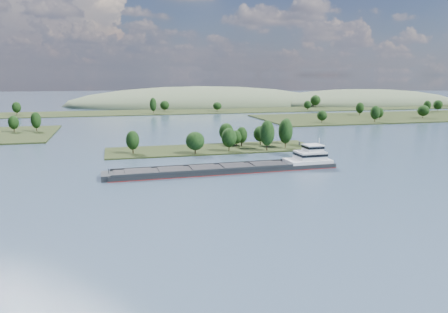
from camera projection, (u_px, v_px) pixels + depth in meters
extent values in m
plane|color=#34455B|center=(251.00, 178.00, 151.86)|extent=(1800.00, 1800.00, 0.00)
cube|color=black|center=(213.00, 150.00, 208.94)|extent=(100.00, 30.00, 1.20)
cylinder|color=black|center=(267.00, 146.00, 202.55)|extent=(0.50, 0.50, 4.63)
ellipsoid|color=black|center=(267.00, 133.00, 201.47)|extent=(6.87, 6.87, 11.90)
cylinder|color=black|center=(226.00, 140.00, 222.64)|extent=(0.50, 0.50, 3.48)
ellipsoid|color=black|center=(226.00, 132.00, 221.82)|extent=(7.46, 7.46, 8.96)
cylinder|color=black|center=(229.00, 147.00, 201.59)|extent=(0.50, 0.50, 3.48)
ellipsoid|color=black|center=(229.00, 138.00, 200.77)|extent=(7.09, 7.09, 8.96)
cylinder|color=black|center=(236.00, 144.00, 213.78)|extent=(0.50, 0.50, 2.63)
ellipsoid|color=black|center=(236.00, 137.00, 213.16)|extent=(5.64, 5.64, 6.77)
cylinder|color=black|center=(195.00, 150.00, 194.68)|extent=(0.50, 0.50, 3.24)
ellipsoid|color=black|center=(195.00, 141.00, 193.92)|extent=(8.52, 8.52, 8.33)
cylinder|color=black|center=(133.00, 150.00, 195.11)|extent=(0.50, 0.50, 3.38)
ellipsoid|color=black|center=(133.00, 140.00, 194.32)|extent=(5.97, 5.97, 8.68)
cylinder|color=black|center=(242.00, 143.00, 215.35)|extent=(0.50, 0.50, 3.13)
ellipsoid|color=black|center=(242.00, 135.00, 214.62)|extent=(5.71, 5.71, 8.05)
cylinder|color=black|center=(286.00, 139.00, 223.22)|extent=(0.50, 0.50, 4.27)
ellipsoid|color=black|center=(286.00, 129.00, 222.22)|extent=(5.99, 5.99, 10.98)
cylinder|color=black|center=(285.00, 143.00, 209.33)|extent=(0.50, 0.50, 4.62)
ellipsoid|color=black|center=(286.00, 131.00, 208.25)|extent=(6.86, 6.86, 11.88)
cylinder|color=black|center=(260.00, 142.00, 219.89)|extent=(0.50, 0.50, 3.11)
ellipsoid|color=black|center=(260.00, 134.00, 219.16)|extent=(7.06, 7.06, 7.99)
cylinder|color=black|center=(37.00, 128.00, 269.59)|extent=(0.50, 0.50, 3.96)
ellipsoid|color=black|center=(36.00, 120.00, 268.67)|extent=(6.20, 6.20, 10.18)
cylinder|color=black|center=(14.00, 129.00, 267.31)|extent=(0.50, 0.50, 3.32)
ellipsoid|color=black|center=(13.00, 122.00, 266.54)|extent=(6.40, 6.40, 8.54)
cube|color=black|center=(438.00, 116.00, 379.96)|extent=(320.00, 90.00, 1.60)
cylinder|color=black|center=(322.00, 121.00, 319.60)|extent=(0.50, 0.50, 3.01)
ellipsoid|color=black|center=(322.00, 115.00, 318.90)|extent=(7.37, 7.37, 7.73)
cylinder|color=black|center=(438.00, 110.00, 419.16)|extent=(0.50, 0.50, 3.56)
ellipsoid|color=black|center=(438.00, 105.00, 418.32)|extent=(8.56, 8.56, 9.17)
cylinder|color=black|center=(423.00, 116.00, 353.51)|extent=(0.50, 0.50, 3.42)
ellipsoid|color=black|center=(423.00, 111.00, 352.71)|extent=(9.44, 9.44, 8.79)
cylinder|color=black|center=(375.00, 119.00, 324.39)|extent=(0.50, 0.50, 3.98)
ellipsoid|color=black|center=(375.00, 112.00, 323.46)|extent=(7.32, 7.32, 10.23)
cylinder|color=black|center=(379.00, 118.00, 342.30)|extent=(0.50, 0.50, 3.08)
ellipsoid|color=black|center=(380.00, 113.00, 341.58)|extent=(6.21, 6.21, 7.92)
cylinder|color=black|center=(360.00, 113.00, 378.25)|extent=(0.50, 0.50, 3.66)
ellipsoid|color=black|center=(360.00, 108.00, 377.39)|extent=(7.08, 7.08, 9.40)
cylinder|color=black|center=(427.00, 110.00, 411.28)|extent=(0.50, 0.50, 3.57)
ellipsoid|color=black|center=(427.00, 105.00, 410.44)|extent=(6.92, 6.92, 9.18)
cube|color=black|center=(161.00, 112.00, 418.26)|extent=(900.00, 60.00, 1.20)
cylinder|color=black|center=(307.00, 109.00, 435.85)|extent=(0.50, 0.50, 3.15)
ellipsoid|color=black|center=(308.00, 105.00, 435.11)|extent=(7.46, 7.46, 8.11)
cylinder|color=black|center=(165.00, 110.00, 421.56)|extent=(0.50, 0.50, 3.41)
ellipsoid|color=black|center=(165.00, 105.00, 420.77)|extent=(8.90, 8.90, 8.76)
cylinder|color=black|center=(315.00, 105.00, 474.91)|extent=(0.50, 0.50, 4.36)
ellipsoid|color=black|center=(315.00, 100.00, 473.89)|extent=(11.04, 11.04, 11.22)
cylinder|color=black|center=(17.00, 113.00, 383.98)|extent=(0.50, 0.50, 3.79)
ellipsoid|color=black|center=(16.00, 107.00, 383.09)|extent=(7.67, 7.67, 9.74)
cylinder|color=black|center=(217.00, 110.00, 423.05)|extent=(0.50, 0.50, 2.94)
ellipsoid|color=black|center=(217.00, 106.00, 422.37)|extent=(8.55, 8.55, 7.56)
cylinder|color=black|center=(153.00, 111.00, 396.37)|extent=(0.50, 0.50, 4.77)
ellipsoid|color=black|center=(153.00, 104.00, 395.25)|extent=(6.25, 6.25, 12.27)
ellipsoid|color=#47563B|center=(361.00, 103.00, 549.11)|extent=(260.00, 140.00, 36.00)
ellipsoid|color=#47563B|center=(201.00, 105.00, 528.23)|extent=(320.00, 160.00, 44.00)
cube|color=black|center=(226.00, 170.00, 161.03)|extent=(85.31, 12.89, 2.34)
cube|color=maroon|center=(226.00, 172.00, 161.12)|extent=(85.53, 13.11, 0.27)
cube|color=black|center=(201.00, 165.00, 163.36)|extent=(65.91, 2.18, 0.85)
cube|color=black|center=(207.00, 171.00, 153.52)|extent=(65.91, 2.18, 0.85)
cube|color=black|center=(204.00, 168.00, 158.47)|extent=(64.03, 11.26, 0.32)
cube|color=black|center=(139.00, 171.00, 152.04)|extent=(9.80, 8.97, 0.37)
cube|color=black|center=(172.00, 169.00, 155.23)|extent=(9.80, 8.97, 0.37)
cube|color=black|center=(204.00, 167.00, 158.41)|extent=(9.80, 8.97, 0.37)
cube|color=black|center=(234.00, 165.00, 161.60)|extent=(9.80, 8.97, 0.37)
cube|color=black|center=(264.00, 164.00, 164.78)|extent=(9.80, 8.97, 0.37)
cube|color=black|center=(106.00, 177.00, 149.22)|extent=(3.44, 9.65, 2.13)
cylinder|color=black|center=(109.00, 172.00, 149.24)|extent=(0.26, 0.26, 2.34)
cube|color=silver|center=(307.00, 161.00, 169.68)|extent=(17.28, 10.66, 1.28)
cube|color=silver|center=(310.00, 155.00, 169.58)|extent=(10.85, 8.79, 3.19)
cube|color=black|center=(310.00, 154.00, 169.50)|extent=(11.07, 9.00, 0.96)
cube|color=silver|center=(313.00, 148.00, 169.36)|extent=(6.55, 6.55, 2.34)
cube|color=black|center=(313.00, 147.00, 169.28)|extent=(6.77, 6.77, 0.85)
cube|color=silver|center=(313.00, 145.00, 169.12)|extent=(6.98, 6.98, 0.21)
cylinder|color=silver|center=(319.00, 141.00, 169.61)|extent=(0.22, 0.22, 2.76)
cylinder|color=black|center=(299.00, 144.00, 170.94)|extent=(0.55, 0.55, 1.28)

